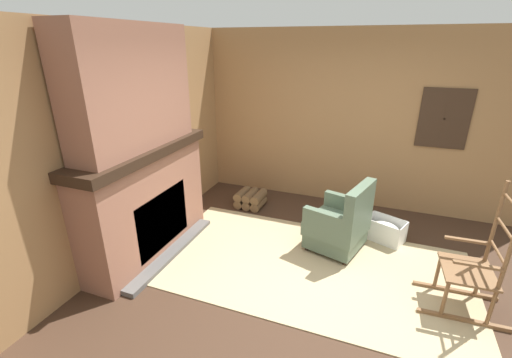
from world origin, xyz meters
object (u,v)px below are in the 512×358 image
rocking_chair (473,271)px  oil_lamp_vase (113,146)px  armchair (340,225)px  storage_case (161,132)px  firewood_stack (251,199)px  decorative_plate_on_mantel (133,136)px  laundry_basket (385,230)px

rocking_chair → oil_lamp_vase: bearing=6.7°
armchair → storage_case: bearing=25.2°
firewood_stack → decorative_plate_on_mantel: bearing=-116.3°
rocking_chair → decorative_plate_on_mantel: size_ratio=5.17×
storage_case → decorative_plate_on_mantel: bearing=-92.4°
firewood_stack → decorative_plate_on_mantel: (-0.78, -1.58, 1.35)m
laundry_basket → oil_lamp_vase: bearing=-150.0°
oil_lamp_vase → decorative_plate_on_mantel: oil_lamp_vase is taller
laundry_basket → storage_case: storage_case is taller
rocking_chair → laundry_basket: rocking_chair is taller
armchair → firewood_stack: bearing=-10.4°
decorative_plate_on_mantel → armchair: bearing=20.3°
armchair → storage_case: storage_case is taller
storage_case → laundry_basket: bearing=15.8°
oil_lamp_vase → storage_case: 0.83m
oil_lamp_vase → rocking_chair: bearing=9.2°
rocking_chair → storage_case: (-3.58, 0.24, 0.98)m
laundry_basket → storage_case: 3.17m
oil_lamp_vase → decorative_plate_on_mantel: 0.35m
oil_lamp_vase → storage_case: oil_lamp_vase is taller
decorative_plate_on_mantel → oil_lamp_vase: bearing=-86.7°
oil_lamp_vase → storage_case: size_ratio=1.14×
firewood_stack → oil_lamp_vase: bearing=-111.6°
rocking_chair → decorative_plate_on_mantel: (-3.60, -0.23, 1.05)m
armchair → oil_lamp_vase: bearing=43.9°
rocking_chair → firewood_stack: size_ratio=2.93×
laundry_basket → storage_case: size_ratio=2.24×
storage_case → rocking_chair: bearing=-3.9°
armchair → rocking_chair: rocking_chair is taller
rocking_chair → oil_lamp_vase: (-3.58, -0.58, 1.03)m
firewood_stack → laundry_basket: 2.06m
rocking_chair → firewood_stack: rocking_chair is taller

